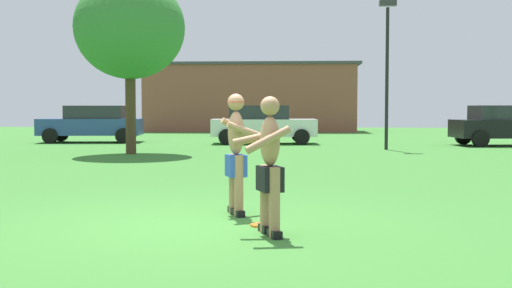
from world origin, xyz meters
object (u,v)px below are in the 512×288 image
Objects in this scene: car_black_near_post at (508,125)px; frisbee at (261,225)px; player_with_cap at (236,148)px; player_in_black at (269,163)px; lamp_post at (387,57)px; car_blue_far_end at (92,123)px; tree_left_field at (130,28)px; car_white_mid_lot at (263,124)px.

frisbee is at bearing -116.54° from car_black_near_post.
player_in_black is at bearing -69.70° from player_with_cap.
player_in_black is at bearing -102.89° from lamp_post.
car_blue_far_end is (-17.08, 1.38, 0.00)m from car_black_near_post.
player_in_black is 20.12m from car_black_near_post.
car_black_near_post is 0.78× the size of tree_left_field.
player_with_cap is 19.79m from car_blue_far_end.
frisbee is 13.87m from tree_left_field.
player_in_black reaches higher than car_black_near_post.
player_with_cap is at bearing -68.68° from tree_left_field.
player_in_black reaches higher than car_white_mid_lot.
car_white_mid_lot is 0.98× the size of car_blue_far_end.
lamp_post reaches higher than car_white_mid_lot.
player_in_black is at bearing -66.69° from car_blue_far_end.
tree_left_field is (-4.49, 11.51, 3.11)m from player_with_cap.
car_blue_far_end reaches higher than frisbee.
car_white_mid_lot is at bearing 56.66° from tree_left_field.
tree_left_field is at bearing 111.56° from frisbee.
car_white_mid_lot is at bearing 92.84° from frisbee.
player_with_cap is at bearing 110.30° from player_in_black.
frisbee is at bearing 102.99° from player_in_black.
tree_left_field reaches higher than lamp_post.
frisbee is 0.05× the size of tree_left_field.
car_blue_far_end is 12.87m from lamp_post.
car_white_mid_lot is (-0.91, 18.37, 0.81)m from frisbee.
player_in_black is 0.31× the size of lamp_post.
lamp_post is (11.96, -4.05, 2.44)m from car_blue_far_end.
tree_left_field is (3.41, -6.63, 3.22)m from car_blue_far_end.
frisbee is 0.06× the size of car_black_near_post.
player_with_cap is 6.35× the size of frisbee.
car_black_near_post is at bearing 27.57° from lamp_post.
frisbee is 0.06× the size of car_blue_far_end.
player_with_cap reaches higher than car_blue_far_end.
lamp_post is at bearing -18.70° from car_blue_far_end.
car_black_near_post is at bearing 64.50° from player_in_black.
lamp_post reaches higher than player_with_cap.
lamp_post reaches higher than frisbee.
lamp_post is (3.55, 15.49, 2.41)m from player_in_black.
car_blue_far_end is at bearing 113.54° from player_with_cap.
player_in_black is at bearing -68.79° from tree_left_field.
car_white_mid_lot is 0.83× the size of lamp_post.
car_white_mid_lot reaches higher than frisbee.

